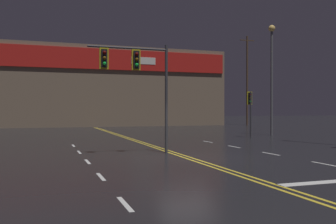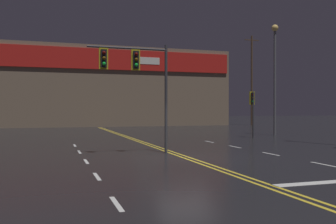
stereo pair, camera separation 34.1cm
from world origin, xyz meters
name	(u,v)px [view 1 (the left image)]	position (x,y,z in m)	size (l,w,h in m)	color
ground_plane	(187,157)	(0.00, 0.00, 0.00)	(200.00, 200.00, 0.00)	black
road_markings	(213,160)	(0.74, -1.13, 0.00)	(12.87, 60.00, 0.01)	gold
traffic_signal_median	(135,70)	(-1.89, 1.92, 4.01)	(3.87, 0.36, 5.28)	#38383D
traffic_signal_corner_northeast	(250,104)	(8.91, 9.48, 2.57)	(0.42, 0.36, 3.50)	#38383D
streetlight_near_left	(272,65)	(12.03, 11.26, 5.87)	(0.56, 0.56, 9.16)	#59595E
building_backdrop	(89,88)	(0.00, 36.13, 5.12)	(35.80, 10.23, 10.20)	#7A6651
utility_pole_row	(106,79)	(1.41, 30.40, 5.87)	(45.89, 0.26, 12.41)	#4C3828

